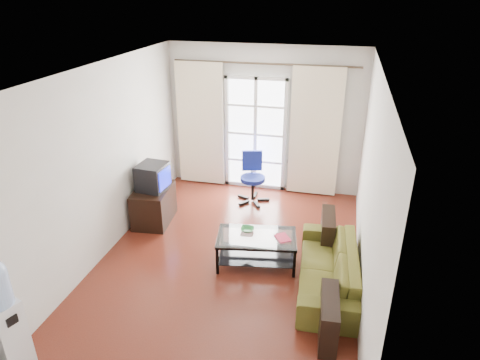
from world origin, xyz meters
The scene contains 20 objects.
floor centered at (0.00, 0.00, 0.00)m, with size 5.20×5.20×0.00m, color maroon.
ceiling centered at (0.00, 0.00, 2.70)m, with size 5.20×5.20×0.00m, color white.
wall_back centered at (0.00, 2.60, 1.35)m, with size 3.60×0.02×2.70m, color silver.
wall_front centered at (0.00, -2.60, 1.35)m, with size 3.60×0.02×2.70m, color silver.
wall_left centered at (-1.80, 0.00, 1.35)m, with size 0.02×5.20×2.70m, color silver.
wall_right centered at (1.80, 0.00, 1.35)m, with size 0.02×5.20×2.70m, color silver.
french_door centered at (-0.15, 2.54, 1.07)m, with size 1.16×0.06×2.15m.
curtain_rod centered at (0.00, 2.50, 2.38)m, with size 0.04×0.04×3.30m, color #4C3F2D.
curtain_left centered at (-1.20, 2.48, 1.20)m, with size 0.90×0.07×2.35m, color #F9ECC8.
curtain_right centered at (0.95, 2.48, 1.20)m, with size 0.90×0.07×2.35m, color #F9ECC8.
radiator centered at (0.80, 2.50, 0.33)m, with size 0.64×0.12×0.64m, color gray.
sofa centered at (1.40, -0.20, 0.27)m, with size 0.83×1.88×0.54m, color brown.
coffee_table centered at (0.40, 0.05, 0.29)m, with size 1.19×0.80×0.44m.
bowl centered at (0.24, 0.16, 0.47)m, with size 0.21×0.21×0.05m, color #30844B.
book centered at (0.68, 0.03, 0.46)m, with size 0.27×0.29×0.02m, color #A41415.
remote centered at (0.73, 0.15, 0.45)m, with size 0.16×0.05×0.02m, color black.
tv_stand centered at (-1.50, 0.82, 0.30)m, with size 0.54×0.81×0.60m, color black.
crt_tv centered at (-1.49, 0.84, 0.81)m, with size 0.50×0.50×0.43m.
task_chair centered at (-0.06, 1.94, 0.27)m, with size 0.77×0.77×0.91m.
water_cooler centered at (-1.60, -2.35, 0.70)m, with size 0.35×0.35×1.33m.
Camera 1 is at (1.37, -4.92, 3.62)m, focal length 32.00 mm.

